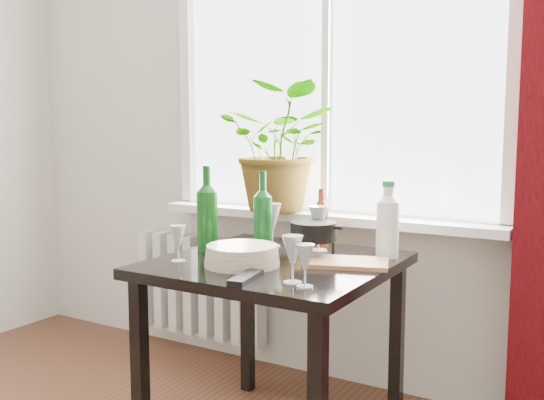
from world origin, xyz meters
The scene contains 18 objects.
window centered at (0.00, 2.22, 1.60)m, with size 1.72×0.08×1.62m.
windowsill centered at (0.00, 2.15, 0.82)m, with size 1.72×0.20×0.04m.
radiator centered at (-0.75, 2.18, 0.38)m, with size 0.80×0.10×0.55m.
table centered at (0.10, 1.55, 0.65)m, with size 0.85×0.85×0.74m.
potted_plant centered at (-0.18, 2.09, 1.15)m, with size 0.55×0.47×0.61m, color #217B23.
wine_bottle_left centered at (-0.23, 1.56, 0.92)m, with size 0.08×0.08×0.36m, color #0D4710, non-canonical shape.
wine_bottle_right centered at (-0.04, 1.69, 0.91)m, with size 0.08×0.08×0.33m, color #0D4816, non-canonical shape.
bottle_amber centered at (0.14, 1.87, 0.87)m, with size 0.06×0.06×0.25m, color maroon, non-canonical shape.
cleaning_bottle centered at (0.45, 1.81, 0.89)m, with size 0.09×0.09×0.31m, color white, non-canonical shape.
wineglass_front_right centered at (0.33, 1.27, 0.82)m, with size 0.07×0.07×0.16m, color #B3BDC1, non-canonical shape.
wineglass_far_right centered at (0.39, 1.24, 0.81)m, with size 0.06×0.06×0.14m, color #B4BDC2, non-canonical shape.
wineglass_back_center centered at (0.17, 1.79, 0.84)m, with size 0.08×0.08×0.19m, color white, non-canonical shape.
wineglass_back_left centered at (-0.04, 1.77, 0.84)m, with size 0.08×0.08×0.19m, color silver, non-canonical shape.
wineglass_front_left centered at (-0.20, 1.33, 0.81)m, with size 0.06×0.06×0.14m, color silver, non-canonical shape.
plate_stack centered at (0.04, 1.40, 0.78)m, with size 0.28×0.28×0.07m, color beige.
fondue_pot centered at (0.20, 1.66, 0.81)m, with size 0.21×0.18×0.14m, color black, non-canonical shape.
tv_remote centered at (0.18, 1.23, 0.75)m, with size 0.05×0.19×0.02m, color black.
cutting_board centered at (0.37, 1.61, 0.75)m, with size 0.30×0.19×0.02m, color #B0764F.
Camera 1 is at (1.25, -0.41, 1.24)m, focal length 40.00 mm.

